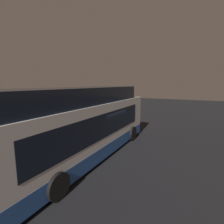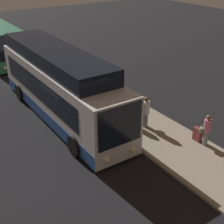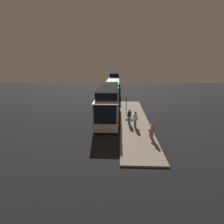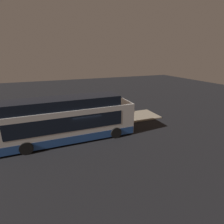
{
  "view_description": "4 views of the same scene",
  "coord_description": "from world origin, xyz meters",
  "px_view_note": "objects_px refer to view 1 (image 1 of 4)",
  "views": [
    {
      "loc": [
        -9.17,
        -5.49,
        4.17
      ],
      "look_at": [
        3.01,
        0.76,
        1.93
      ],
      "focal_mm": 28.0,
      "sensor_mm": 36.0,
      "label": 1
    },
    {
      "loc": [
        13.82,
        -6.52,
        8.63
      ],
      "look_at": [
        3.01,
        0.76,
        1.93
      ],
      "focal_mm": 50.0,
      "sensor_mm": 36.0,
      "label": 2
    },
    {
      "loc": [
        20.56,
        1.49,
        7.04
      ],
      "look_at": [
        3.01,
        0.76,
        1.93
      ],
      "focal_mm": 28.0,
      "sensor_mm": 36.0,
      "label": 3
    },
    {
      "loc": [
        -3.23,
        -14.71,
        7.5
      ],
      "look_at": [
        3.01,
        0.76,
        1.93
      ],
      "focal_mm": 28.0,
      "sensor_mm": 36.0,
      "label": 4
    }
  ],
  "objects_px": {
    "passenger_with_bags": "(82,124)",
    "sign_post": "(35,128)",
    "suitcase": "(88,120)",
    "passenger_boarding": "(91,114)",
    "bus_lead": "(85,127)",
    "passenger_waiting": "(83,121)"
  },
  "relations": [
    {
      "from": "passenger_with_bags",
      "to": "sign_post",
      "type": "bearing_deg",
      "value": -80.8
    },
    {
      "from": "passenger_waiting",
      "to": "suitcase",
      "type": "distance_m",
      "value": 2.95
    },
    {
      "from": "bus_lead",
      "to": "passenger_waiting",
      "type": "distance_m",
      "value": 5.07
    },
    {
      "from": "suitcase",
      "to": "passenger_boarding",
      "type": "bearing_deg",
      "value": 0.57
    },
    {
      "from": "bus_lead",
      "to": "passenger_with_bags",
      "type": "distance_m",
      "value": 3.98
    },
    {
      "from": "bus_lead",
      "to": "passenger_waiting",
      "type": "bearing_deg",
      "value": 38.43
    },
    {
      "from": "bus_lead",
      "to": "suitcase",
      "type": "height_order",
      "value": "bus_lead"
    },
    {
      "from": "passenger_boarding",
      "to": "passenger_with_bags",
      "type": "bearing_deg",
      "value": 73.14
    },
    {
      "from": "passenger_waiting",
      "to": "passenger_with_bags",
      "type": "height_order",
      "value": "passenger_waiting"
    },
    {
      "from": "bus_lead",
      "to": "suitcase",
      "type": "relative_size",
      "value": 12.64
    },
    {
      "from": "passenger_boarding",
      "to": "suitcase",
      "type": "bearing_deg",
      "value": 48.9
    },
    {
      "from": "passenger_with_bags",
      "to": "bus_lead",
      "type": "bearing_deg",
      "value": -43.15
    },
    {
      "from": "passenger_waiting",
      "to": "passenger_with_bags",
      "type": "bearing_deg",
      "value": 153.23
    },
    {
      "from": "passenger_boarding",
      "to": "passenger_with_bags",
      "type": "height_order",
      "value": "passenger_with_bags"
    },
    {
      "from": "bus_lead",
      "to": "passenger_with_bags",
      "type": "relative_size",
      "value": 6.85
    },
    {
      "from": "suitcase",
      "to": "sign_post",
      "type": "bearing_deg",
      "value": -165.49
    },
    {
      "from": "bus_lead",
      "to": "passenger_boarding",
      "type": "height_order",
      "value": "bus_lead"
    },
    {
      "from": "passenger_waiting",
      "to": "sign_post",
      "type": "height_order",
      "value": "sign_post"
    },
    {
      "from": "passenger_with_bags",
      "to": "passenger_waiting",
      "type": "bearing_deg",
      "value": 128.42
    },
    {
      "from": "bus_lead",
      "to": "passenger_waiting",
      "type": "height_order",
      "value": "bus_lead"
    },
    {
      "from": "passenger_waiting",
      "to": "suitcase",
      "type": "xyz_separation_m",
      "value": [
        2.6,
        1.27,
        -0.59
      ]
    },
    {
      "from": "bus_lead",
      "to": "passenger_with_bags",
      "type": "bearing_deg",
      "value": 40.3
    }
  ]
}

